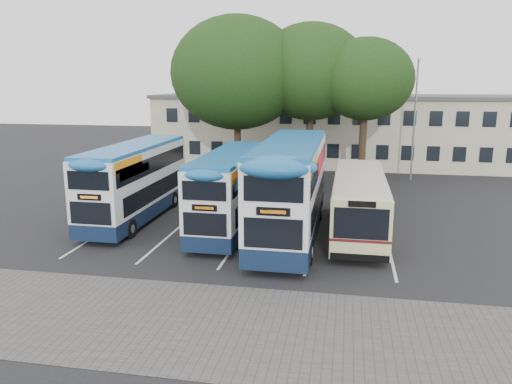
{
  "coord_description": "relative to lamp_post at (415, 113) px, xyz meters",
  "views": [
    {
      "loc": [
        1.23,
        -18.81,
        7.49
      ],
      "look_at": [
        -3.19,
        5.0,
        2.04
      ],
      "focal_mm": 35.0,
      "sensor_mm": 36.0,
      "label": 1
    }
  ],
  "objects": [
    {
      "name": "bus_dd_left",
      "position": [
        -16.04,
        -13.89,
        -2.82
      ],
      "size": [
        2.4,
        9.89,
        4.12
      ],
      "color": "#10203D",
      "rests_on": "ground"
    },
    {
      "name": "depot_building",
      "position": [
        -6.0,
        7.02,
        -1.93
      ],
      "size": [
        32.4,
        8.4,
        6.2
      ],
      "color": "beige",
      "rests_on": "ground"
    },
    {
      "name": "lamp_post",
      "position": [
        0.0,
        0.0,
        0.0
      ],
      "size": [
        0.25,
        1.05,
        9.06
      ],
      "color": "gray",
      "rests_on": "ground"
    },
    {
      "name": "ground",
      "position": [
        -6.0,
        -19.97,
        -5.08
      ],
      "size": [
        120.0,
        120.0,
        0.0
      ],
      "primitive_type": "plane",
      "color": "black",
      "rests_on": "ground"
    },
    {
      "name": "tree_left",
      "position": [
        -12.82,
        -2.93,
        2.89
      ],
      "size": [
        9.51,
        9.51,
        12.02
      ],
      "color": "black",
      "rests_on": "ground"
    },
    {
      "name": "tree_mid",
      "position": [
        -7.58,
        -2.15,
        2.97
      ],
      "size": [
        8.06,
        8.06,
        11.49
      ],
      "color": "black",
      "rests_on": "ground"
    },
    {
      "name": "bus_dd_mid",
      "position": [
        -10.56,
        -14.63,
        -2.91
      ],
      "size": [
        2.3,
        9.49,
        3.95
      ],
      "color": "#10203D",
      "rests_on": "ground"
    },
    {
      "name": "tree_right",
      "position": [
        -3.79,
        -3.39,
        2.44
      ],
      "size": [
        6.54,
        6.54,
        10.33
      ],
      "color": "black",
      "rests_on": "ground"
    },
    {
      "name": "bus_dd_right",
      "position": [
        -7.41,
        -15.42,
        -2.5
      ],
      "size": [
        2.73,
        11.24,
        4.68
      ],
      "color": "#10203D",
      "rests_on": "ground"
    },
    {
      "name": "bay_lines",
      "position": [
        -9.75,
        -14.97,
        -5.08
      ],
      "size": [
        14.12,
        11.0,
        0.01
      ],
      "color": "silver",
      "rests_on": "ground"
    },
    {
      "name": "paving_strip",
      "position": [
        -8.0,
        -24.97,
        -5.08
      ],
      "size": [
        40.0,
        6.0,
        0.01
      ],
      "primitive_type": "cube",
      "color": "#595654",
      "rests_on": "ground"
    },
    {
      "name": "bus_single",
      "position": [
        -4.13,
        -14.15,
        -3.41
      ],
      "size": [
        2.53,
        9.93,
        2.96
      ],
      "color": "beige",
      "rests_on": "ground"
    }
  ]
}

